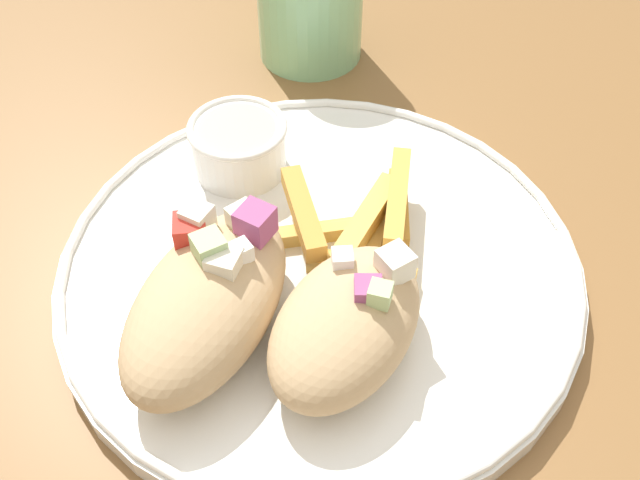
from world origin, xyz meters
TOP-DOWN VIEW (x-y plane):
  - table at (0.00, 0.00)m, footprint 1.39×1.39m
  - plate at (0.03, -0.04)m, footprint 0.31×0.31m
  - pita_sandwich_near at (-0.01, -0.09)m, footprint 0.12×0.08m
  - pita_sandwich_far at (-0.04, -0.02)m, footprint 0.15×0.10m
  - fries_pile at (0.06, -0.06)m, footprint 0.12×0.11m
  - sauce_ramekin at (0.07, 0.05)m, footprint 0.07×0.07m

SIDE VIEW (x-z plane):
  - table at x=0.00m, z-range 0.30..1.02m
  - plate at x=0.03m, z-range 0.72..0.74m
  - fries_pile at x=0.06m, z-range 0.74..0.77m
  - sauce_ramekin at x=0.07m, z-range 0.74..0.78m
  - pita_sandwich_near at x=-0.01m, z-range 0.73..0.79m
  - pita_sandwich_far at x=-0.04m, z-range 0.73..0.80m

